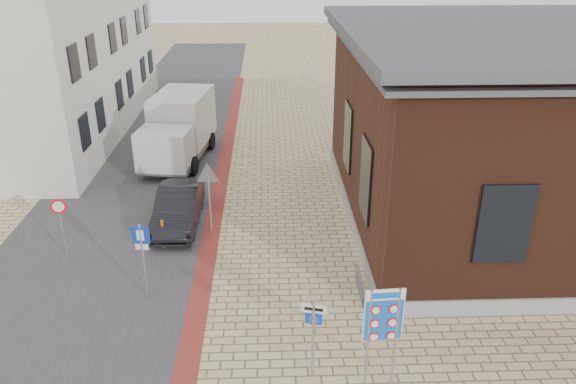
{
  "coord_description": "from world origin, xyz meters",
  "views": [
    {
      "loc": [
        0.05,
        -11.42,
        9.4
      ],
      "look_at": [
        0.63,
        4.49,
        2.2
      ],
      "focal_mm": 35.0,
      "sensor_mm": 36.0,
      "label": 1
    }
  ],
  "objects_px": {
    "box_truck": "(179,128)",
    "essen_sign": "(313,327)",
    "sedan": "(178,207)",
    "border_sign": "(384,318)",
    "parking_sign": "(142,249)",
    "bollard": "(163,234)"
  },
  "relations": [
    {
      "from": "box_truck",
      "to": "essen_sign",
      "type": "relative_size",
      "value": 2.75
    },
    {
      "from": "essen_sign",
      "to": "bollard",
      "type": "height_order",
      "value": "essen_sign"
    },
    {
      "from": "border_sign",
      "to": "parking_sign",
      "type": "xyz_separation_m",
      "value": [
        -6.0,
        3.73,
        -0.29
      ]
    },
    {
      "from": "sedan",
      "to": "parking_sign",
      "type": "height_order",
      "value": "parking_sign"
    },
    {
      "from": "box_truck",
      "to": "sedan",
      "type": "bearing_deg",
      "value": -74.76
    },
    {
      "from": "sedan",
      "to": "box_truck",
      "type": "xyz_separation_m",
      "value": [
        -0.84,
        6.62,
        0.85
      ]
    },
    {
      "from": "sedan",
      "to": "border_sign",
      "type": "distance_m",
      "value": 10.04
    },
    {
      "from": "box_truck",
      "to": "essen_sign",
      "type": "xyz_separation_m",
      "value": [
        5.04,
        -14.48,
        -0.13
      ]
    },
    {
      "from": "sedan",
      "to": "border_sign",
      "type": "height_order",
      "value": "border_sign"
    },
    {
      "from": "border_sign",
      "to": "parking_sign",
      "type": "distance_m",
      "value": 7.07
    },
    {
      "from": "parking_sign",
      "to": "box_truck",
      "type": "bearing_deg",
      "value": 101.36
    },
    {
      "from": "essen_sign",
      "to": "sedan",
      "type": "bearing_deg",
      "value": 131.83
    },
    {
      "from": "bollard",
      "to": "parking_sign",
      "type": "bearing_deg",
      "value": -90.46
    },
    {
      "from": "box_truck",
      "to": "essen_sign",
      "type": "distance_m",
      "value": 15.33
    },
    {
      "from": "border_sign",
      "to": "bollard",
      "type": "height_order",
      "value": "border_sign"
    },
    {
      "from": "sedan",
      "to": "bollard",
      "type": "relative_size",
      "value": 4.05
    },
    {
      "from": "box_truck",
      "to": "border_sign",
      "type": "relative_size",
      "value": 2.26
    },
    {
      "from": "essen_sign",
      "to": "bollard",
      "type": "distance_m",
      "value": 7.68
    },
    {
      "from": "sedan",
      "to": "border_sign",
      "type": "xyz_separation_m",
      "value": [
        5.7,
        -8.18,
        1.19
      ]
    },
    {
      "from": "parking_sign",
      "to": "bollard",
      "type": "xyz_separation_m",
      "value": [
        0.02,
        2.77,
        -1.06
      ]
    },
    {
      "from": "box_truck",
      "to": "border_sign",
      "type": "height_order",
      "value": "box_truck"
    },
    {
      "from": "box_truck",
      "to": "bollard",
      "type": "distance_m",
      "value": 8.38
    }
  ]
}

